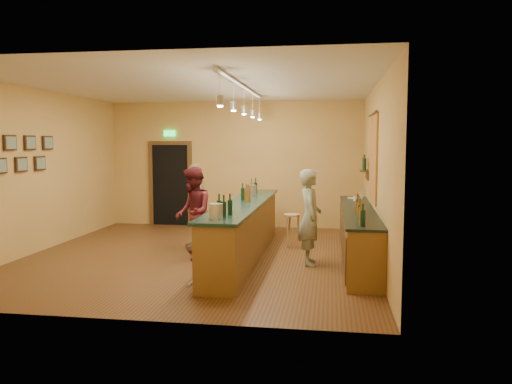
# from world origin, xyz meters

# --- Properties ---
(floor) EXTENTS (7.00, 7.00, 0.00)m
(floor) POSITION_xyz_m (0.00, 0.00, 0.00)
(floor) COLOR #512B17
(floor) RESTS_ON ground
(ceiling) EXTENTS (6.50, 7.00, 0.02)m
(ceiling) POSITION_xyz_m (0.00, 0.00, 3.20)
(ceiling) COLOR silver
(ceiling) RESTS_ON wall_back
(wall_back) EXTENTS (6.50, 0.02, 3.20)m
(wall_back) POSITION_xyz_m (0.00, 3.50, 1.60)
(wall_back) COLOR #BA9945
(wall_back) RESTS_ON floor
(wall_front) EXTENTS (6.50, 0.02, 3.20)m
(wall_front) POSITION_xyz_m (0.00, -3.50, 1.60)
(wall_front) COLOR #BA9945
(wall_front) RESTS_ON floor
(wall_left) EXTENTS (0.02, 7.00, 3.20)m
(wall_left) POSITION_xyz_m (-3.25, 0.00, 1.60)
(wall_left) COLOR #BA9945
(wall_left) RESTS_ON floor
(wall_right) EXTENTS (0.02, 7.00, 3.20)m
(wall_right) POSITION_xyz_m (3.25, 0.00, 1.60)
(wall_right) COLOR #BA9945
(wall_right) RESTS_ON floor
(doorway) EXTENTS (1.15, 0.09, 2.48)m
(doorway) POSITION_xyz_m (-1.70, 3.47, 1.13)
(doorway) COLOR black
(doorway) RESTS_ON wall_back
(tapestry) EXTENTS (0.03, 1.40, 1.60)m
(tapestry) POSITION_xyz_m (3.23, 0.40, 1.85)
(tapestry) COLOR #9E381F
(tapestry) RESTS_ON wall_right
(bottle_shelf) EXTENTS (0.17, 0.55, 0.54)m
(bottle_shelf) POSITION_xyz_m (3.17, 1.90, 1.67)
(bottle_shelf) COLOR #483315
(bottle_shelf) RESTS_ON wall_right
(picture_grid) EXTENTS (0.06, 2.20, 0.70)m
(picture_grid) POSITION_xyz_m (-3.21, -0.75, 1.95)
(picture_grid) COLOR #382111
(picture_grid) RESTS_ON wall_left
(back_counter) EXTENTS (0.60, 4.55, 1.27)m
(back_counter) POSITION_xyz_m (2.97, 0.18, 0.49)
(back_counter) COLOR brown
(back_counter) RESTS_ON floor
(tasting_bar) EXTENTS (0.74, 5.10, 1.38)m
(tasting_bar) POSITION_xyz_m (0.87, -0.00, 0.61)
(tasting_bar) COLOR brown
(tasting_bar) RESTS_ON floor
(pendant_track) EXTENTS (0.11, 4.60, 0.50)m
(pendant_track) POSITION_xyz_m (0.87, -0.00, 2.98)
(pendant_track) COLOR silver
(pendant_track) RESTS_ON ceiling
(bartender) EXTENTS (0.49, 0.67, 1.69)m
(bartender) POSITION_xyz_m (2.10, -0.35, 0.85)
(bartender) COLOR gray
(bartender) RESTS_ON floor
(customer_a) EXTENTS (0.86, 0.99, 1.71)m
(customer_a) POSITION_xyz_m (-0.05, -0.24, 0.86)
(customer_a) COLOR #59191E
(customer_a) RESTS_ON floor
(customer_b) EXTENTS (0.78, 1.10, 1.74)m
(customer_b) POSITION_xyz_m (-0.24, 0.64, 0.87)
(customer_b) COLOR #997A51
(customer_b) RESTS_ON floor
(bar_stool) EXTENTS (0.34, 0.34, 0.69)m
(bar_stool) POSITION_xyz_m (1.67, 1.05, 0.55)
(bar_stool) COLOR olive
(bar_stool) RESTS_ON floor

